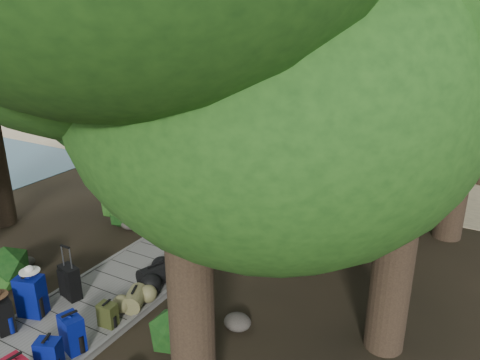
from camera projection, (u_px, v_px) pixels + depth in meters
The scene contains 41 objects.
ground at pixel (171, 255), 11.07m from camera, with size 120.00×120.00×0.00m, color black.
sand_beach at pixel (359, 122), 24.19m from camera, with size 40.00×22.00×0.02m, color #C7AF86.
water_bay at pixel (64, 68), 46.22m from camera, with size 50.00×60.00×0.02m, color #2B4E5A.
distant_hill at pixel (151, 49), 68.75m from camera, with size 32.00×16.00×12.00m, color black.
boardwalk at pixel (195, 236), 11.87m from camera, with size 2.00×12.00×0.12m, color slate.
backpack_left_b at pixel (3, 313), 8.17m from camera, with size 0.38×0.27×0.70m, color black, non-canonical shape.
backpack_left_c at pixel (31, 294), 8.59m from camera, with size 0.47×0.34×0.87m, color navy, non-canonical shape.
backpack_right_b at pixel (49, 355), 7.23m from camera, with size 0.37×0.26×0.66m, color navy, non-canonical shape.
backpack_right_c at pixel (72, 331), 7.72m from camera, with size 0.42×0.30×0.71m, color navy, non-canonical shape.
backpack_right_d at pixel (108, 314), 8.35m from camera, with size 0.32×0.23×0.49m, color #3F411C, non-canonical shape.
duffel_right_khaki at pixel (135, 299), 8.88m from camera, with size 0.37×0.55×0.37m, color olive, non-canonical shape.
duffel_right_black at pixel (156, 275), 9.60m from camera, with size 0.44×0.71×0.44m, color black, non-canonical shape.
suitcase_on_boardwalk at pixel (70, 282), 9.14m from camera, with size 0.44×0.24×0.68m, color black, non-canonical shape.
lone_suitcase_on_sand at pixel (312, 155), 17.60m from camera, with size 0.38×0.22×0.60m, color black, non-canonical shape.
hat_white at pixel (29, 269), 8.47m from camera, with size 0.37×0.37×0.12m, color silver, non-canonical shape.
kayak at pixel (267, 135), 20.88m from camera, with size 0.69×3.14×0.31m, color #A60F0E.
sun_lounger at pixel (380, 153), 17.94m from camera, with size 0.53×1.64×0.53m, color silver, non-canonical shape.
tree_right_a at pixel (183, 116), 5.22m from camera, with size 5.23×5.23×8.71m, color black, non-canonical shape.
tree_right_b at pixel (419, 66), 6.48m from camera, with size 5.31×5.31×9.47m, color black, non-canonical shape.
tree_right_c at pixel (380, 34), 9.29m from camera, with size 5.80×5.80×10.03m, color black, non-canonical shape.
tree_right_d at pixel (480, 33), 10.29m from camera, with size 5.44×5.44×9.97m, color black, non-canonical shape.
tree_right_e at pixel (441, 29), 13.32m from camera, with size 5.50×5.50×9.89m, color black, non-canonical shape.
tree_left_c at pixel (145, 48), 14.15m from camera, with size 5.02×5.02×8.72m, color black, non-canonical shape.
tree_back_a at pixel (324, 40), 22.90m from camera, with size 4.71×4.71×8.15m, color black, non-canonical shape.
tree_back_b at pixel (412, 7), 21.45m from camera, with size 6.23×6.23×11.13m, color black, non-canonical shape.
tree_back_d at pixel (247, 42), 23.53m from camera, with size 4.73×4.73×7.88m, color black, non-canonical shape.
palm_right_a at pixel (366, 83), 13.46m from camera, with size 4.10×4.10×6.98m, color #1A4613, non-canonical shape.
palm_right_b at pixel (472, 32), 16.00m from camera, with size 4.92×4.92×9.51m, color #1A4613, non-canonical shape.
palm_right_c at pixel (396, 61), 19.64m from camera, with size 4.33×4.33×6.90m, color #1A4613, non-canonical shape.
palm_left_a at pixel (167, 80), 16.88m from camera, with size 3.86×3.86×6.14m, color #1A4613, non-canonical shape.
rock_left_b at pixel (28, 261), 10.63m from camera, with size 0.33×0.29×0.18m, color #4C473F, non-canonical shape.
rock_left_c at pixel (130, 224), 12.36m from camera, with size 0.52×0.47×0.29m, color #4C473F, non-canonical shape.
rock_left_d at pixel (190, 191), 14.72m from camera, with size 0.33×0.30×0.18m, color #4C473F, non-canonical shape.
rock_right_b at pixel (237, 322), 8.48m from camera, with size 0.51×0.46×0.28m, color #4C473F, non-canonical shape.
rock_right_c at pixel (250, 249), 11.19m from camera, with size 0.28×0.25×0.15m, color #4C473F, non-canonical shape.
shrub_left_a at pixel (3, 269), 9.62m from camera, with size 0.99×0.99×0.89m, color #1D4715, non-canonical shape.
shrub_left_b at pixel (123, 206), 12.65m from camera, with size 1.02×1.02×0.92m, color #1D4715, non-canonical shape.
shrub_left_c at pixel (178, 166), 15.70m from camera, with size 1.14×1.14×1.03m, color #1D4715, non-canonical shape.
shrub_right_a at pixel (175, 331), 7.83m from camera, with size 0.90×0.90×0.81m, color #1D4715, non-canonical shape.
shrub_right_b at pixel (296, 227), 11.08m from camera, with size 1.40×1.40×1.26m, color #1D4715, non-canonical shape.
shrub_right_c at pixel (318, 182), 14.58m from camera, with size 0.92×0.92×0.83m, color #1D4715, non-canonical shape.
Camera 1 is at (6.20, -7.75, 5.47)m, focal length 35.00 mm.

